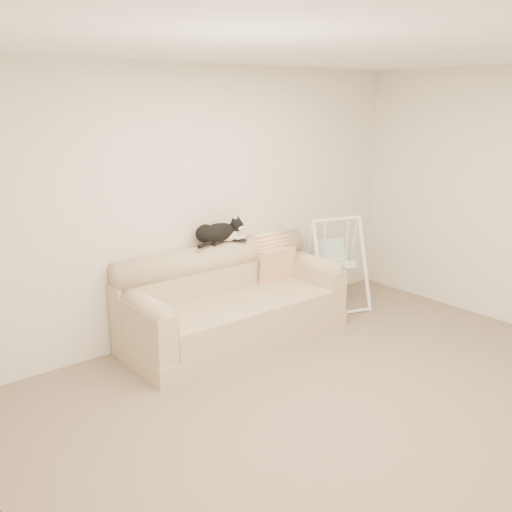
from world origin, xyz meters
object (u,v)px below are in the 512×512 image
(sofa, at_px, (230,303))
(tuxedo_cat, at_px, (218,232))
(remote_a, at_px, (217,242))
(baby_swing, at_px, (335,262))
(remote_b, at_px, (239,240))

(sofa, relative_size, tuxedo_cat, 3.55)
(remote_a, height_order, baby_swing, baby_swing)
(baby_swing, bearing_deg, tuxedo_cat, 169.92)
(remote_a, bearing_deg, remote_b, -10.73)
(remote_a, xyz_separation_m, baby_swing, (1.42, -0.26, -0.40))
(sofa, height_order, remote_b, remote_b)
(sofa, xyz_separation_m, baby_swing, (1.45, -0.01, 0.16))
(remote_b, height_order, baby_swing, baby_swing)
(remote_a, height_order, remote_b, remote_a)
(tuxedo_cat, relative_size, baby_swing, 0.60)
(remote_a, xyz_separation_m, tuxedo_cat, (0.01, -0.01, 0.10))
(sofa, bearing_deg, remote_b, 38.03)
(sofa, xyz_separation_m, remote_a, (0.03, 0.25, 0.56))
(sofa, distance_m, remote_a, 0.61)
(sofa, xyz_separation_m, tuxedo_cat, (0.04, 0.24, 0.66))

